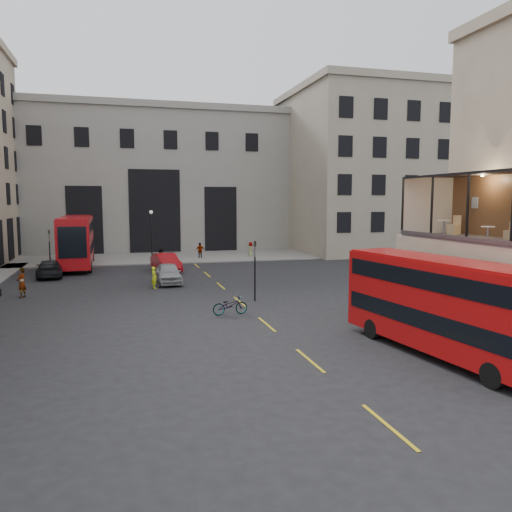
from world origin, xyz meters
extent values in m
plane|color=black|center=(0.00, 0.00, 0.00)|extent=(140.00, 140.00, 0.00)
cube|color=black|center=(4.98, 0.00, 2.00)|extent=(0.08, 9.20, 3.00)
cube|color=beige|center=(6.50, 5.00, 6.05)|extent=(3.00, 0.04, 2.90)
cube|color=black|center=(6.50, 0.00, 7.50)|extent=(3.00, 10.00, 0.04)
cube|color=slate|center=(5.00, 0.00, 4.70)|extent=(0.12, 10.00, 0.18)
cube|color=black|center=(5.00, 0.00, 7.45)|extent=(0.12, 10.00, 0.10)
cube|color=beige|center=(7.92, 3.20, 6.20)|extent=(0.04, 0.45, 0.55)
cylinder|color=#FFD899|center=(7.30, 2.00, 7.45)|extent=(0.12, 0.12, 0.05)
cube|color=#C0AE90|center=(6.50, 0.00, 2.25)|extent=(3.00, 11.00, 4.50)
cube|color=slate|center=(6.50, 0.00, 4.55)|extent=(3.00, 10.00, 0.10)
cube|color=gray|center=(-5.00, 48.00, 9.00)|extent=(34.00, 10.00, 18.00)
cube|color=gray|center=(-5.00, 48.00, 17.60)|extent=(35.00, 10.60, 0.80)
cube|color=black|center=(-5.00, 42.96, 5.00)|extent=(6.00, 0.12, 10.00)
cube|color=black|center=(-13.00, 42.96, 4.00)|extent=(4.00, 0.12, 8.00)
cube|color=black|center=(3.00, 42.96, 4.00)|extent=(4.00, 0.12, 8.00)
cube|color=gray|center=(20.00, 40.00, 10.00)|extent=(16.00, 18.00, 20.00)
cube|color=gray|center=(20.00, 40.00, 19.60)|extent=(16.60, 18.60, 0.80)
cube|color=slate|center=(-6.00, 38.00, 0.06)|extent=(40.00, 12.00, 0.12)
cylinder|color=black|center=(-1.00, 12.00, 1.40)|extent=(0.10, 0.10, 2.80)
imported|color=black|center=(-1.00, 12.00, 3.30)|extent=(0.16, 0.20, 1.00)
cylinder|color=black|center=(-15.00, 28.00, 1.40)|extent=(0.10, 0.10, 2.80)
imported|color=black|center=(-15.00, 28.00, 3.30)|extent=(0.16, 0.20, 1.00)
cylinder|color=black|center=(-6.00, 34.00, 2.50)|extent=(0.14, 0.14, 5.00)
cylinder|color=black|center=(-6.00, 34.00, 0.25)|extent=(0.36, 0.36, 0.50)
sphere|color=silver|center=(-6.00, 34.00, 5.15)|extent=(0.36, 0.36, 0.36)
cube|color=#A80B0C|center=(3.36, -0.79, 2.13)|extent=(3.60, 10.18, 3.53)
cube|color=black|center=(3.36, -0.79, 1.63)|extent=(3.57, 9.64, 0.72)
cube|color=black|center=(3.36, -0.79, 3.21)|extent=(3.57, 9.64, 0.72)
cube|color=#A80B0C|center=(3.36, -0.79, 3.92)|extent=(3.48, 9.97, 0.11)
cylinder|color=black|center=(1.92, 2.23, 0.45)|extent=(0.37, 0.93, 0.91)
cylinder|color=black|center=(3.93, 2.51, 0.45)|extent=(0.37, 0.93, 0.91)
cylinder|color=black|center=(2.83, -4.38, 0.45)|extent=(0.37, 0.93, 0.91)
cube|color=#A40B10|center=(-13.09, 31.95, 2.58)|extent=(3.02, 12.12, 4.28)
cube|color=black|center=(-13.09, 31.95, 1.97)|extent=(3.05, 11.47, 0.88)
cube|color=black|center=(-13.09, 31.95, 3.89)|extent=(3.05, 11.47, 0.88)
cube|color=#A40B10|center=(-13.09, 31.95, 4.75)|extent=(2.91, 11.88, 0.13)
cylinder|color=black|center=(-14.43, 35.78, 0.55)|extent=(0.33, 1.10, 1.10)
cylinder|color=black|center=(-11.93, 35.84, 0.55)|extent=(0.33, 1.10, 1.10)
cylinder|color=black|center=(-14.24, 27.70, 0.55)|extent=(0.33, 1.10, 1.10)
cylinder|color=black|center=(-11.74, 27.76, 0.55)|extent=(0.33, 1.10, 1.10)
imported|color=#9DA1A5|center=(-5.62, 20.26, 0.77)|extent=(1.85, 4.54, 1.54)
imported|color=maroon|center=(-5.21, 26.75, 0.81)|extent=(2.53, 5.15, 1.62)
imported|color=black|center=(-14.77, 25.93, 0.72)|extent=(2.37, 5.08, 1.43)
imported|color=gray|center=(-3.32, 8.72, 0.52)|extent=(2.01, 0.83, 1.03)
imported|color=#EAFF1A|center=(-6.83, 18.28, 0.79)|extent=(0.52, 0.66, 1.58)
imported|color=gray|center=(-13.42, 27.81, 0.96)|extent=(1.00, 0.82, 1.92)
imported|color=gray|center=(-5.35, 30.76, 0.81)|extent=(0.99, 1.21, 1.63)
imported|color=gray|center=(-0.79, 35.43, 0.90)|extent=(1.09, 0.53, 1.80)
imported|color=gray|center=(5.05, 36.22, 0.83)|extent=(0.81, 0.95, 1.66)
imported|color=gray|center=(-15.39, 17.07, 0.98)|extent=(0.72, 0.84, 1.96)
cylinder|color=beige|center=(5.36, -0.83, 5.25)|extent=(0.53, 0.53, 0.04)
cylinder|color=slate|center=(5.36, -0.83, 4.93)|extent=(0.07, 0.07, 0.62)
cylinder|color=slate|center=(5.36, -0.83, 4.61)|extent=(0.39, 0.39, 0.03)
cylinder|color=beige|center=(5.62, 2.37, 5.38)|extent=(0.64, 0.64, 0.04)
cylinder|color=slate|center=(5.62, 2.37, 4.99)|extent=(0.09, 0.09, 0.75)
cylinder|color=slate|center=(5.62, 2.37, 4.62)|extent=(0.47, 0.47, 0.03)
cube|color=tan|center=(7.19, -0.03, 4.81)|extent=(0.45, 0.45, 0.42)
cube|color=#DEB780|center=(7.27, 3.85, 4.85)|extent=(0.57, 0.57, 0.51)
cube|color=#DEB780|center=(7.48, 3.90, 5.33)|extent=(0.15, 0.47, 0.45)
camera|label=1|loc=(-9.10, -17.90, 6.29)|focal=35.00mm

